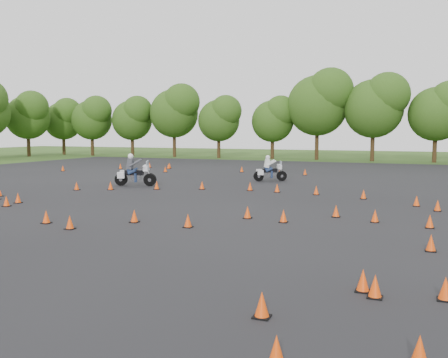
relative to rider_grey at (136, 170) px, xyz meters
name	(u,v)px	position (x,y,z in m)	size (l,w,h in m)	color
ground	(183,221)	(7.99, -9.44, -0.99)	(140.00, 140.00, 0.00)	#2D5119
asphalt_pad	(240,200)	(7.99, -3.44, -0.98)	(62.00, 62.00, 0.00)	black
treeline	(365,117)	(10.47, 25.81, 3.66)	(86.84, 32.68, 10.91)	#2C4D16
traffic_cones	(235,196)	(7.91, -3.90, -0.76)	(36.84, 33.20, 0.45)	#FF4B0A
rider_grey	(136,170)	(0.00, 0.00, 0.00)	(2.55, 0.78, 1.97)	#44454C
rider_white	(270,168)	(6.71, 5.78, -0.12)	(2.23, 0.68, 1.72)	silver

